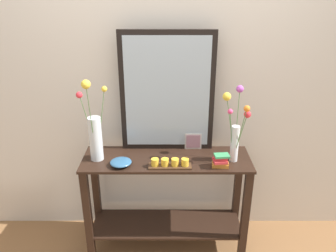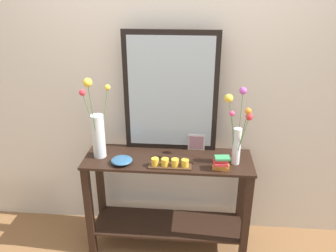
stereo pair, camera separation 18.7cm
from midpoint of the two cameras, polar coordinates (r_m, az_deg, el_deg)
The scene contains 10 objects.
ground_plane at distance 3.12m, azimuth 1.82°, elevation -19.26°, with size 7.00×6.00×0.02m, color brown.
wall_back at distance 2.73m, azimuth 2.58°, elevation 7.35°, with size 6.40×0.08×2.70m, color beige.
console_table at distance 2.80m, azimuth 1.95°, elevation -11.52°, with size 1.30×0.41×0.84m.
mirror_leaning at distance 2.60m, azimuth 2.53°, elevation 5.59°, with size 0.73×0.03×0.95m.
tall_vase_left at distance 2.58m, azimuth -9.82°, elevation -0.86°, with size 0.21×0.23×0.67m.
vase_right at distance 2.50m, azimuth 13.81°, elevation -0.82°, with size 0.20×0.23×0.57m.
candle_tray at distance 2.49m, azimuth 2.51°, elevation -6.42°, with size 0.32×0.09×0.07m.
picture_frame_small at distance 2.74m, azimuth 6.79°, elevation -2.77°, with size 0.14×0.01×0.14m.
decorative_bowl at distance 2.55m, azimuth -5.76°, elevation -5.85°, with size 0.16×0.16×0.05m.
book_stack at distance 2.50m, azimuth 11.14°, elevation -6.21°, with size 0.13×0.10×0.10m.
Camera 2 is at (0.20, -2.29, 2.10)m, focal length 35.99 mm.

